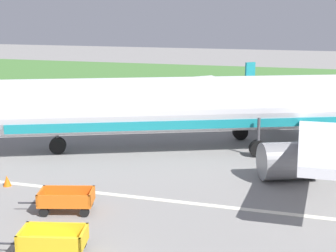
% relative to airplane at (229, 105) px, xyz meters
% --- Properties ---
extents(grass_strip, '(220.00, 28.00, 0.06)m').
position_rel_airplane_xyz_m(grass_strip, '(-3.48, 37.57, -3.02)').
color(grass_strip, '#477A38').
rests_on(grass_strip, ground).
extents(apron_stripe, '(120.00, 0.36, 0.01)m').
position_rel_airplane_xyz_m(apron_stripe, '(-3.48, -10.40, -3.05)').
color(apron_stripe, silver).
rests_on(apron_stripe, ground).
extents(airplane, '(35.90, 29.36, 11.34)m').
position_rel_airplane_xyz_m(airplane, '(0.00, 0.00, 0.00)').
color(airplane, silver).
rests_on(airplane, ground).
extents(baggage_cart_second_in_row, '(3.62, 1.94, 1.07)m').
position_rel_airplane_xyz_m(baggage_cart_second_in_row, '(-3.92, -17.00, -2.45)').
color(baggage_cart_second_in_row, gold).
rests_on(baggage_cart_second_in_row, ground).
extents(baggage_cart_third_in_row, '(3.62, 2.02, 1.07)m').
position_rel_airplane_xyz_m(baggage_cart_third_in_row, '(-5.44, -13.07, -2.45)').
color(baggage_cart_third_in_row, orange).
rests_on(baggage_cart_third_in_row, ground).
extents(traffic_cone_near_plane, '(0.45, 0.45, 0.59)m').
position_rel_airplane_xyz_m(traffic_cone_near_plane, '(-10.21, -10.83, -2.76)').
color(traffic_cone_near_plane, orange).
rests_on(traffic_cone_near_plane, ground).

